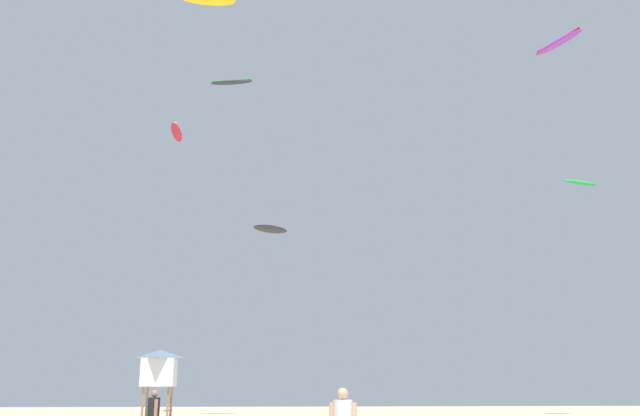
{
  "coord_description": "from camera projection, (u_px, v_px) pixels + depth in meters",
  "views": [
    {
      "loc": [
        -2.51,
        -10.43,
        1.77
      ],
      "look_at": [
        0.0,
        18.59,
        9.82
      ],
      "focal_mm": 36.78,
      "sensor_mm": 36.0,
      "label": 1
    }
  ],
  "objects": [
    {
      "name": "person_midground",
      "position": [
        153.0,
        413.0,
        21.48
      ],
      "size": [
        0.39,
        0.53,
        1.73
      ],
      "rotation": [
        0.0,
        0.0,
        0.45
      ],
      "color": "teal",
      "rests_on": "ground"
    },
    {
      "name": "lifeguard_tower",
      "position": [
        159.0,
        367.0,
        40.87
      ],
      "size": [
        2.3,
        2.3,
        4.15
      ],
      "color": "#8C704C",
      "rests_on": "ground"
    },
    {
      "name": "kite_aloft_0",
      "position": [
        270.0,
        229.0,
        34.77
      ],
      "size": [
        2.06,
        1.49,
        0.46
      ],
      "color": "#2D2D33"
    },
    {
      "name": "kite_aloft_1",
      "position": [
        232.0,
        82.0,
        45.6
      ],
      "size": [
        3.11,
        1.52,
        0.5
      ],
      "color": "#2D2D33"
    },
    {
      "name": "kite_aloft_3",
      "position": [
        580.0,
        182.0,
        46.45
      ],
      "size": [
        2.95,
        1.62,
        0.6
      ],
      "color": "green"
    },
    {
      "name": "kite_aloft_5",
      "position": [
        176.0,
        132.0,
        52.37
      ],
      "size": [
        1.32,
        3.74,
        0.89
      ],
      "color": "red"
    },
    {
      "name": "kite_aloft_9",
      "position": [
        558.0,
        43.0,
        31.69
      ],
      "size": [
        1.89,
        2.91,
        0.53
      ],
      "color": "purple"
    }
  ]
}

